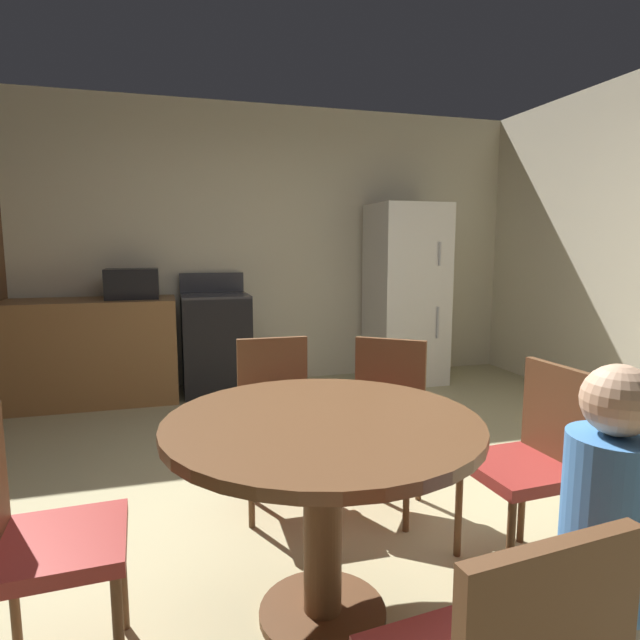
{
  "coord_description": "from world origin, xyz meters",
  "views": [
    {
      "loc": [
        -0.8,
        -2.2,
        1.36
      ],
      "look_at": [
        0.11,
        0.97,
        0.9
      ],
      "focal_mm": 29.72,
      "sensor_mm": 36.0,
      "label": 1
    }
  ],
  "objects_px": {
    "chair_north": "(277,410)",
    "dining_table": "(323,463)",
    "person_child": "(605,569)",
    "chair_west": "(32,533)",
    "chair_northeast": "(384,412)",
    "microwave": "(132,284)",
    "chair_east": "(534,455)",
    "refrigerator": "(406,294)",
    "oven_range": "(216,343)"
  },
  "relations": [
    {
      "from": "oven_range",
      "to": "chair_north",
      "type": "xyz_separation_m",
      "value": [
        0.12,
        -2.23,
        0.03
      ]
    },
    {
      "from": "person_child",
      "to": "chair_west",
      "type": "bearing_deg",
      "value": 30.23
    },
    {
      "from": "chair_northeast",
      "to": "person_child",
      "type": "distance_m",
      "value": 1.51
    },
    {
      "from": "refrigerator",
      "to": "chair_northeast",
      "type": "height_order",
      "value": "refrigerator"
    },
    {
      "from": "oven_range",
      "to": "chair_west",
      "type": "height_order",
      "value": "oven_range"
    },
    {
      "from": "refrigerator",
      "to": "microwave",
      "type": "relative_size",
      "value": 4.0
    },
    {
      "from": "chair_west",
      "to": "person_child",
      "type": "height_order",
      "value": "person_child"
    },
    {
      "from": "chair_north",
      "to": "chair_northeast",
      "type": "bearing_deg",
      "value": 72.31
    },
    {
      "from": "chair_northeast",
      "to": "oven_range",
      "type": "bearing_deg",
      "value": -128.19
    },
    {
      "from": "chair_north",
      "to": "person_child",
      "type": "height_order",
      "value": "person_child"
    },
    {
      "from": "dining_table",
      "to": "chair_east",
      "type": "relative_size",
      "value": 1.29
    },
    {
      "from": "microwave",
      "to": "dining_table",
      "type": "bearing_deg",
      "value": -75.7
    },
    {
      "from": "chair_west",
      "to": "microwave",
      "type": "bearing_deg",
      "value": 85.0
    },
    {
      "from": "chair_northeast",
      "to": "person_child",
      "type": "relative_size",
      "value": 0.8
    },
    {
      "from": "oven_range",
      "to": "refrigerator",
      "type": "height_order",
      "value": "refrigerator"
    },
    {
      "from": "refrigerator",
      "to": "chair_west",
      "type": "bearing_deg",
      "value": -130.63
    },
    {
      "from": "dining_table",
      "to": "chair_west",
      "type": "bearing_deg",
      "value": -177.23
    },
    {
      "from": "dining_table",
      "to": "chair_northeast",
      "type": "distance_m",
      "value": 0.93
    },
    {
      "from": "microwave",
      "to": "chair_east",
      "type": "height_order",
      "value": "microwave"
    },
    {
      "from": "oven_range",
      "to": "person_child",
      "type": "xyz_separation_m",
      "value": [
        0.6,
        -3.92,
        0.11
      ]
    },
    {
      "from": "person_child",
      "to": "oven_range",
      "type": "bearing_deg",
      "value": -24.34
    },
    {
      "from": "microwave",
      "to": "dining_table",
      "type": "xyz_separation_m",
      "value": [
        0.8,
        -3.15,
        -0.43
      ]
    },
    {
      "from": "chair_northeast",
      "to": "person_child",
      "type": "xyz_separation_m",
      "value": [
        -0.06,
        -1.51,
        0.08
      ]
    },
    {
      "from": "refrigerator",
      "to": "chair_east",
      "type": "xyz_separation_m",
      "value": [
        -0.84,
        -3.05,
        -0.38
      ]
    },
    {
      "from": "refrigerator",
      "to": "chair_north",
      "type": "distance_m",
      "value": 2.82
    },
    {
      "from": "chair_north",
      "to": "dining_table",
      "type": "bearing_deg",
      "value": -0.0
    },
    {
      "from": "oven_range",
      "to": "dining_table",
      "type": "height_order",
      "value": "oven_range"
    },
    {
      "from": "chair_east",
      "to": "chair_west",
      "type": "xyz_separation_m",
      "value": [
        -1.85,
        -0.09,
        0.0
      ]
    },
    {
      "from": "chair_east",
      "to": "chair_north",
      "type": "distance_m",
      "value": 1.26
    },
    {
      "from": "refrigerator",
      "to": "chair_east",
      "type": "relative_size",
      "value": 2.02
    },
    {
      "from": "microwave",
      "to": "chair_east",
      "type": "distance_m",
      "value": 3.59
    },
    {
      "from": "chair_east",
      "to": "person_child",
      "type": "relative_size",
      "value": 0.8
    },
    {
      "from": "microwave",
      "to": "chair_northeast",
      "type": "height_order",
      "value": "microwave"
    },
    {
      "from": "microwave",
      "to": "chair_north",
      "type": "xyz_separation_m",
      "value": [
        0.82,
        -2.22,
        -0.53
      ]
    },
    {
      "from": "dining_table",
      "to": "chair_northeast",
      "type": "relative_size",
      "value": 1.29
    },
    {
      "from": "oven_range",
      "to": "person_child",
      "type": "bearing_deg",
      "value": -81.35
    },
    {
      "from": "oven_range",
      "to": "person_child",
      "type": "height_order",
      "value": "oven_range"
    },
    {
      "from": "dining_table",
      "to": "chair_northeast",
      "type": "height_order",
      "value": "chair_northeast"
    },
    {
      "from": "refrigerator",
      "to": "chair_north",
      "type": "height_order",
      "value": "refrigerator"
    },
    {
      "from": "person_child",
      "to": "chair_north",
      "type": "bearing_deg",
      "value": -17.29
    },
    {
      "from": "microwave",
      "to": "person_child",
      "type": "xyz_separation_m",
      "value": [
        1.3,
        -3.91,
        -0.45
      ]
    },
    {
      "from": "microwave",
      "to": "person_child",
      "type": "relative_size",
      "value": 0.4
    },
    {
      "from": "chair_northeast",
      "to": "chair_east",
      "type": "relative_size",
      "value": 1.0
    },
    {
      "from": "oven_range",
      "to": "chair_northeast",
      "type": "bearing_deg",
      "value": -74.81
    },
    {
      "from": "chair_west",
      "to": "chair_north",
      "type": "height_order",
      "value": "same"
    },
    {
      "from": "microwave",
      "to": "dining_table",
      "type": "height_order",
      "value": "microwave"
    },
    {
      "from": "microwave",
      "to": "dining_table",
      "type": "relative_size",
      "value": 0.39
    },
    {
      "from": "oven_range",
      "to": "microwave",
      "type": "relative_size",
      "value": 2.5
    },
    {
      "from": "chair_east",
      "to": "person_child",
      "type": "bearing_deg",
      "value": 58.94
    },
    {
      "from": "dining_table",
      "to": "person_child",
      "type": "bearing_deg",
      "value": -57.01
    }
  ]
}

